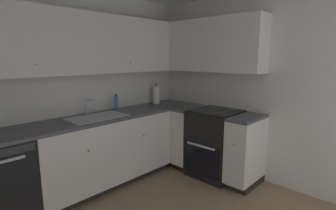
# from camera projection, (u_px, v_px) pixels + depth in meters

# --- Properties ---
(wall_back) EXTENTS (3.97, 0.05, 2.47)m
(wall_back) POSITION_uv_depth(u_px,v_px,m) (56.00, 91.00, 3.11)
(wall_back) COLOR silver
(wall_back) RESTS_ON ground_plane
(wall_right) EXTENTS (0.05, 3.33, 2.47)m
(wall_right) POSITION_uv_depth(u_px,v_px,m) (259.00, 88.00, 3.40)
(wall_right) COLOR silver
(wall_right) RESTS_ON ground_plane
(lower_cabinets_back) EXTENTS (1.81, 0.62, 0.88)m
(lower_cabinets_back) POSITION_uv_depth(u_px,v_px,m) (105.00, 151.00, 3.35)
(lower_cabinets_back) COLOR silver
(lower_cabinets_back) RESTS_ON ground_plane
(countertop_back) EXTENTS (3.01, 0.60, 0.03)m
(countertop_back) POSITION_uv_depth(u_px,v_px,m) (103.00, 117.00, 3.26)
(countertop_back) COLOR #4C4C51
(countertop_back) RESTS_ON lower_cabinets_back
(lower_cabinets_right) EXTENTS (0.62, 1.19, 0.88)m
(lower_cabinets_right) POSITION_uv_depth(u_px,v_px,m) (217.00, 145.00, 3.58)
(lower_cabinets_right) COLOR silver
(lower_cabinets_right) RESTS_ON ground_plane
(countertop_right) EXTENTS (0.60, 1.19, 0.03)m
(countertop_right) POSITION_uv_depth(u_px,v_px,m) (218.00, 113.00, 3.50)
(countertop_right) COLOR #4C4C51
(countertop_right) RESTS_ON lower_cabinets_right
(oven_range) EXTENTS (0.68, 0.62, 1.07)m
(oven_range) POSITION_uv_depth(u_px,v_px,m) (215.00, 143.00, 3.62)
(oven_range) COLOR black
(oven_range) RESTS_ON ground_plane
(upper_cabinets_back) EXTENTS (2.69, 0.34, 0.72)m
(upper_cabinets_back) POSITION_uv_depth(u_px,v_px,m) (82.00, 44.00, 3.08)
(upper_cabinets_back) COLOR silver
(upper_cabinets_right) EXTENTS (0.32, 1.74, 0.72)m
(upper_cabinets_right) POSITION_uv_depth(u_px,v_px,m) (205.00, 46.00, 3.67)
(upper_cabinets_right) COLOR silver
(sink) EXTENTS (0.70, 0.40, 0.10)m
(sink) POSITION_uv_depth(u_px,v_px,m) (98.00, 121.00, 3.17)
(sink) COLOR #B7B7BC
(sink) RESTS_ON countertop_back
(faucet) EXTENTS (0.07, 0.16, 0.21)m
(faucet) POSITION_uv_depth(u_px,v_px,m) (88.00, 105.00, 3.29)
(faucet) COLOR silver
(faucet) RESTS_ON countertop_back
(soap_bottle) EXTENTS (0.05, 0.05, 0.22)m
(soap_bottle) POSITION_uv_depth(u_px,v_px,m) (116.00, 103.00, 3.60)
(soap_bottle) COLOR #3F72BF
(soap_bottle) RESTS_ON countertop_back
(paper_towel_roll) EXTENTS (0.11, 0.11, 0.33)m
(paper_towel_roll) POSITION_uv_depth(u_px,v_px,m) (156.00, 95.00, 4.11)
(paper_towel_roll) COLOR white
(paper_towel_roll) RESTS_ON countertop_back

